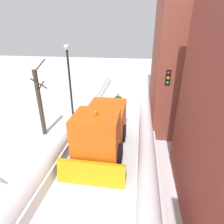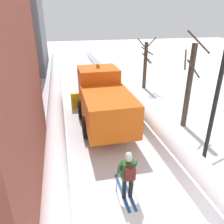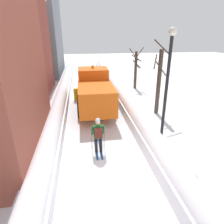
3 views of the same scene
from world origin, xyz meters
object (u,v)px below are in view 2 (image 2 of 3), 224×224
at_px(skier, 128,174).
at_px(street_lamp, 220,80).
at_px(bare_tree_mid, 145,64).
at_px(plow_truck, 103,100).
at_px(traffic_light_pole, 24,81).
at_px(bare_tree_near, 189,85).

height_order(skier, street_lamp, street_lamp).
relative_size(street_lamp, bare_tree_mid, 1.37).
bearing_deg(plow_truck, street_lamp, -51.79).
distance_m(plow_truck, bare_tree_mid, 7.38).
height_order(skier, bare_tree_mid, bare_tree_mid).
bearing_deg(street_lamp, traffic_light_pole, 158.68).
height_order(traffic_light_pole, bare_tree_near, bare_tree_near).
bearing_deg(bare_tree_near, traffic_light_pole, -176.58).
relative_size(skier, traffic_light_pole, 0.40).
xyz_separation_m(traffic_light_pole, bare_tree_mid, (8.14, 7.35, -1.20)).
height_order(street_lamp, bare_tree_near, street_lamp).
bearing_deg(bare_tree_mid, traffic_light_pole, -137.93).
bearing_deg(traffic_light_pole, plow_truck, 24.45).
relative_size(skier, bare_tree_near, 0.36).
xyz_separation_m(plow_truck, traffic_light_pole, (-3.53, -1.61, 1.72)).
distance_m(street_lamp, bare_tree_near, 3.51).
bearing_deg(bare_tree_mid, street_lamp, -96.88).
bearing_deg(traffic_light_pole, bare_tree_mid, 42.07).
height_order(street_lamp, bare_tree_mid, street_lamp).
xyz_separation_m(traffic_light_pole, bare_tree_near, (7.82, 0.47, -0.89)).
height_order(plow_truck, street_lamp, street_lamp).
height_order(traffic_light_pole, street_lamp, street_lamp).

